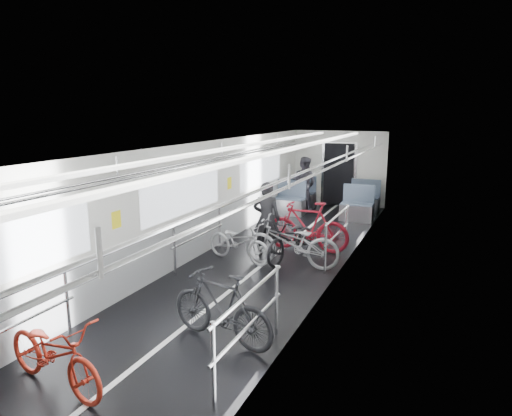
{
  "coord_description": "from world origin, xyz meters",
  "views": [
    {
      "loc": [
        3.32,
        -7.56,
        3.05
      ],
      "look_at": [
        0.0,
        0.17,
        1.23
      ],
      "focal_mm": 32.0,
      "sensor_mm": 36.0,
      "label": 1
    }
  ],
  "objects_px": {
    "bike_left_near": "(54,353)",
    "person_standing": "(266,219)",
    "bike_aisle": "(291,239)",
    "bike_right_far": "(307,226)",
    "bike_right_mid": "(291,243)",
    "person_seated": "(304,184)",
    "bike_right_near": "(221,307)",
    "bike_left_far": "(239,242)"
  },
  "relations": [
    {
      "from": "bike_left_far",
      "to": "bike_aisle",
      "type": "xyz_separation_m",
      "value": [
        0.96,
        0.5,
        0.04
      ]
    },
    {
      "from": "bike_right_near",
      "to": "person_seated",
      "type": "relative_size",
      "value": 1.0
    },
    {
      "from": "bike_left_near",
      "to": "bike_right_near",
      "type": "height_order",
      "value": "bike_right_near"
    },
    {
      "from": "bike_left_far",
      "to": "person_standing",
      "type": "xyz_separation_m",
      "value": [
        0.36,
        0.6,
        0.39
      ]
    },
    {
      "from": "bike_right_mid",
      "to": "person_standing",
      "type": "xyz_separation_m",
      "value": [
        -0.74,
        0.53,
        0.29
      ]
    },
    {
      "from": "bike_left_far",
      "to": "bike_aisle",
      "type": "distance_m",
      "value": 1.08
    },
    {
      "from": "bike_right_near",
      "to": "person_seated",
      "type": "xyz_separation_m",
      "value": [
        -1.48,
        8.35,
        0.33
      ]
    },
    {
      "from": "bike_aisle",
      "to": "person_standing",
      "type": "distance_m",
      "value": 0.7
    },
    {
      "from": "bike_left_near",
      "to": "bike_right_far",
      "type": "relative_size",
      "value": 0.87
    },
    {
      "from": "person_standing",
      "to": "bike_left_near",
      "type": "bearing_deg",
      "value": 74.94
    },
    {
      "from": "person_seated",
      "to": "bike_left_far",
      "type": "bearing_deg",
      "value": 104.06
    },
    {
      "from": "bike_right_near",
      "to": "person_seated",
      "type": "bearing_deg",
      "value": -158.59
    },
    {
      "from": "bike_aisle",
      "to": "person_seated",
      "type": "xyz_separation_m",
      "value": [
        -1.22,
        4.74,
        0.38
      ]
    },
    {
      "from": "bike_left_far",
      "to": "bike_right_far",
      "type": "height_order",
      "value": "bike_right_far"
    },
    {
      "from": "bike_right_near",
      "to": "bike_aisle",
      "type": "bearing_deg",
      "value": -164.57
    },
    {
      "from": "bike_aisle",
      "to": "person_standing",
      "type": "height_order",
      "value": "person_standing"
    },
    {
      "from": "bike_right_near",
      "to": "bike_aisle",
      "type": "xyz_separation_m",
      "value": [
        -0.26,
        3.61,
        -0.05
      ]
    },
    {
      "from": "bike_left_near",
      "to": "bike_aisle",
      "type": "relative_size",
      "value": 0.95
    },
    {
      "from": "bike_right_mid",
      "to": "person_seated",
      "type": "distance_m",
      "value": 5.35
    },
    {
      "from": "bike_right_mid",
      "to": "bike_right_far",
      "type": "distance_m",
      "value": 1.15
    },
    {
      "from": "bike_right_near",
      "to": "bike_aisle",
      "type": "height_order",
      "value": "bike_right_near"
    },
    {
      "from": "bike_left_far",
      "to": "person_seated",
      "type": "bearing_deg",
      "value": 16.37
    },
    {
      "from": "bike_left_far",
      "to": "bike_aisle",
      "type": "height_order",
      "value": "bike_aisle"
    },
    {
      "from": "person_standing",
      "to": "bike_right_far",
      "type": "bearing_deg",
      "value": -150.36
    },
    {
      "from": "bike_right_far",
      "to": "bike_aisle",
      "type": "distance_m",
      "value": 0.73
    },
    {
      "from": "bike_right_mid",
      "to": "bike_aisle",
      "type": "height_order",
      "value": "bike_right_mid"
    },
    {
      "from": "bike_right_near",
      "to": "bike_right_mid",
      "type": "relative_size",
      "value": 0.87
    },
    {
      "from": "bike_left_far",
      "to": "person_standing",
      "type": "distance_m",
      "value": 0.8
    },
    {
      "from": "bike_left_near",
      "to": "person_standing",
      "type": "relative_size",
      "value": 1.02
    },
    {
      "from": "bike_left_near",
      "to": "bike_right_mid",
      "type": "relative_size",
      "value": 0.85
    },
    {
      "from": "bike_left_near",
      "to": "bike_aisle",
      "type": "height_order",
      "value": "bike_aisle"
    },
    {
      "from": "bike_left_near",
      "to": "person_seated",
      "type": "xyz_separation_m",
      "value": [
        -0.27,
        10.01,
        0.4
      ]
    },
    {
      "from": "bike_right_mid",
      "to": "person_seated",
      "type": "bearing_deg",
      "value": -170.88
    },
    {
      "from": "bike_left_near",
      "to": "person_standing",
      "type": "distance_m",
      "value": 5.4
    },
    {
      "from": "person_seated",
      "to": "bike_right_mid",
      "type": "bearing_deg",
      "value": 115.97
    },
    {
      "from": "bike_left_near",
      "to": "bike_aisle",
      "type": "bearing_deg",
      "value": 0.03
    },
    {
      "from": "bike_left_far",
      "to": "bike_right_far",
      "type": "relative_size",
      "value": 0.84
    },
    {
      "from": "person_seated",
      "to": "person_standing",
      "type": "bearing_deg",
      "value": 108.85
    },
    {
      "from": "bike_right_far",
      "to": "person_standing",
      "type": "distance_m",
      "value": 0.97
    },
    {
      "from": "person_standing",
      "to": "bike_right_near",
      "type": "bearing_deg",
      "value": 91.69
    },
    {
      "from": "bike_left_near",
      "to": "person_seated",
      "type": "relative_size",
      "value": 0.98
    },
    {
      "from": "bike_right_near",
      "to": "person_standing",
      "type": "bearing_deg",
      "value": -155.69
    }
  ]
}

